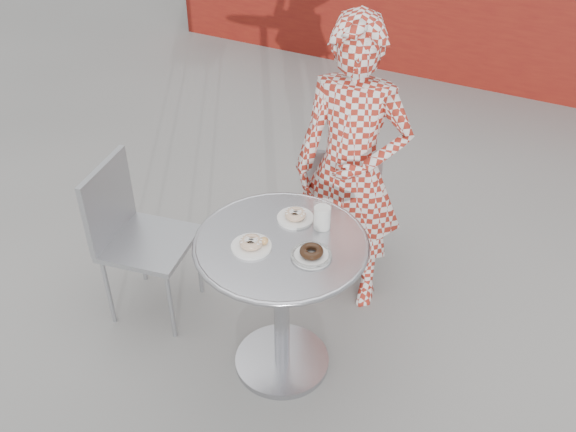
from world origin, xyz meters
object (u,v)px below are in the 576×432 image
at_px(seated_person, 351,171).
at_px(chair_far, 344,223).
at_px(plate_far, 295,216).
at_px(milk_cup, 322,216).
at_px(chair_left, 151,268).
at_px(plate_near, 252,244).
at_px(bistro_table, 281,275).
at_px(plate_checker, 311,254).

bearing_deg(seated_person, chair_far, 107.14).
relative_size(plate_far, milk_cup, 1.29).
relative_size(chair_far, milk_cup, 6.42).
relative_size(chair_left, plate_near, 5.03).
bearing_deg(seated_person, plate_far, -106.63).
distance_m(seated_person, plate_far, 0.47).
relative_size(chair_left, seated_person, 0.55).
bearing_deg(bistro_table, plate_checker, -10.05).
bearing_deg(chair_far, bistro_table, 79.42).
bearing_deg(bistro_table, chair_far, 93.47).
bearing_deg(plate_far, plate_checker, -49.14).
xyz_separation_m(chair_left, plate_near, (0.71, -0.14, 0.53)).
bearing_deg(chair_far, milk_cup, 88.94).
xyz_separation_m(chair_left, seated_person, (0.87, 0.59, 0.52)).
bearing_deg(plate_far, seated_person, 80.24).
distance_m(seated_person, milk_cup, 0.47).
height_order(plate_checker, milk_cup, milk_cup).
xyz_separation_m(plate_far, milk_cup, (0.13, -0.00, 0.04)).
relative_size(seated_person, plate_checker, 9.09).
distance_m(chair_far, plate_checker, 1.09).
height_order(bistro_table, plate_near, plate_near).
bearing_deg(milk_cup, seated_person, 96.40).
distance_m(bistro_table, seated_person, 0.68).
height_order(bistro_table, plate_far, plate_far).
relative_size(chair_far, plate_near, 4.75).
bearing_deg(milk_cup, chair_far, 103.00).
distance_m(bistro_table, plate_checker, 0.26).
bearing_deg(plate_checker, seated_person, 98.27).
relative_size(chair_far, plate_far, 4.97).
height_order(plate_far, plate_near, plate_near).
distance_m(bistro_table, plate_near, 0.25).
distance_m(seated_person, plate_checker, 0.68).
distance_m(chair_left, plate_far, 0.96).
xyz_separation_m(plate_near, milk_cup, (0.21, 0.26, 0.04)).
distance_m(chair_far, milk_cup, 0.95).
bearing_deg(chair_far, plate_near, 73.67).
height_order(plate_near, milk_cup, milk_cup).
bearing_deg(seated_person, plate_checker, -88.60).
height_order(chair_far, plate_checker, chair_far).
relative_size(plate_far, plate_near, 0.96).
distance_m(plate_near, plate_checker, 0.26).
xyz_separation_m(plate_near, plate_checker, (0.25, 0.06, -0.00)).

